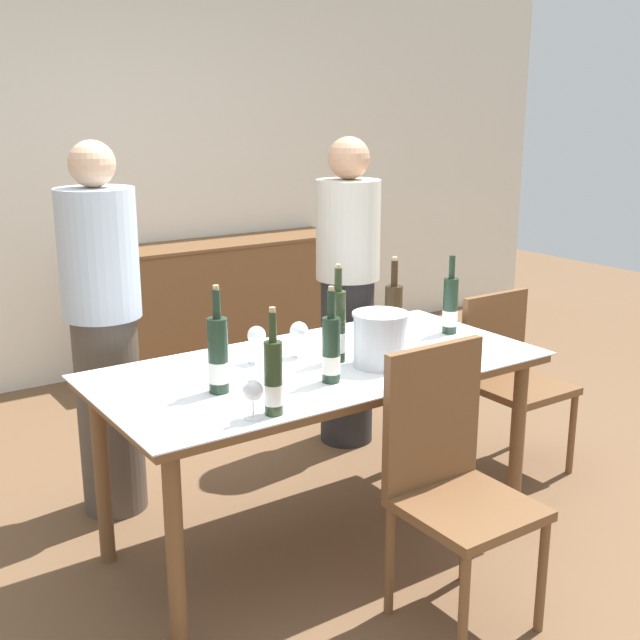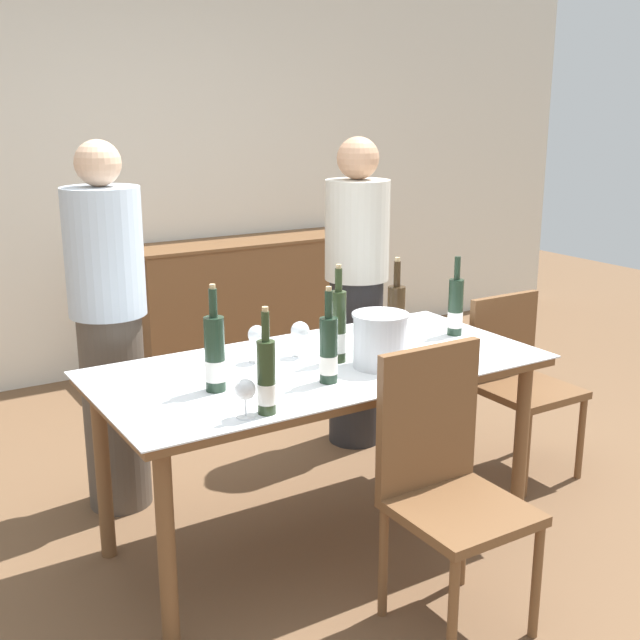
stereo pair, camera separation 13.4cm
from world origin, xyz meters
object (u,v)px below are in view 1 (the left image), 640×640
object	(u,v)px
sideboard_cabinet	(232,302)
wine_bottle_5	(450,307)
wine_bottle_3	(273,379)
wine_glass_1	(257,337)
person_host	(104,334)
wine_glass_0	(299,332)
wine_bottle_1	(393,317)
dining_table	(320,382)
wine_bottle_4	(218,356)
person_guest_left	(348,294)
ice_bucket	(380,338)
chair_near_front	(450,470)
wine_glass_2	(253,392)
wine_bottle_0	(331,350)
wine_bottle_2	(338,327)
chair_right_end	(508,370)

from	to	relation	value
sideboard_cabinet	wine_bottle_5	xyz separation A→B (m)	(-0.12, -2.31, 0.46)
wine_bottle_3	wine_bottle_5	world-z (taller)	wine_bottle_3
wine_glass_1	person_host	bearing A→B (deg)	124.70
wine_bottle_3	wine_glass_0	world-z (taller)	wine_bottle_3
wine_bottle_1	person_host	size ratio (longest dim) A/B	0.24
dining_table	wine_bottle_4	bearing A→B (deg)	-172.46
wine_bottle_5	wine_glass_0	xyz separation A→B (m)	(-0.75, 0.09, -0.02)
wine_bottle_3	person_host	world-z (taller)	person_host
sideboard_cabinet	wine_bottle_4	world-z (taller)	wine_bottle_4
person_host	person_guest_left	bearing A→B (deg)	1.22
dining_table	ice_bucket	world-z (taller)	ice_bucket
chair_near_front	person_guest_left	xyz separation A→B (m)	(0.61, 1.44, 0.26)
sideboard_cabinet	chair_near_front	distance (m)	3.10
wine_glass_1	person_guest_left	bearing A→B (deg)	34.58
wine_glass_0	wine_glass_2	distance (m)	0.68
sideboard_cabinet	person_guest_left	xyz separation A→B (m)	(-0.15, -1.57, 0.38)
wine_bottle_5	dining_table	bearing A→B (deg)	-177.13
dining_table	wine_glass_2	distance (m)	0.64
wine_bottle_3	wine_bottle_0	bearing A→B (deg)	24.46
sideboard_cabinet	wine_glass_1	bearing A→B (deg)	-115.70
wine_bottle_3	wine_glass_2	size ratio (longest dim) A/B	2.77
sideboard_cabinet	wine_bottle_3	size ratio (longest dim) A/B	4.49
sideboard_cabinet	wine_bottle_0	bearing A→B (deg)	-110.33
ice_bucket	wine_bottle_1	bearing A→B (deg)	39.43
wine_bottle_1	wine_bottle_3	size ratio (longest dim) A/B	1.06
sideboard_cabinet	wine_glass_1	size ratio (longest dim) A/B	10.95
wine_bottle_1	person_host	distance (m)	1.24
sideboard_cabinet	dining_table	world-z (taller)	sideboard_cabinet
wine_bottle_0	wine_glass_2	world-z (taller)	wine_bottle_0
wine_bottle_3	person_guest_left	xyz separation A→B (m)	(1.13, 1.13, -0.09)
wine_bottle_0	wine_bottle_2	size ratio (longest dim) A/B	0.92
wine_bottle_4	chair_near_front	size ratio (longest dim) A/B	0.40
wine_bottle_5	wine_bottle_1	bearing A→B (deg)	-176.60
wine_bottle_0	wine_glass_1	distance (m)	0.37
ice_bucket	wine_bottle_5	xyz separation A→B (m)	(0.55, 0.19, 0.01)
wine_bottle_0	wine_bottle_2	bearing A→B (deg)	48.62
wine_glass_1	chair_right_end	size ratio (longest dim) A/B	0.17
wine_bottle_2	wine_glass_2	size ratio (longest dim) A/B	2.99
sideboard_cabinet	wine_bottle_3	distance (m)	3.03
wine_bottle_0	wine_bottle_3	world-z (taller)	wine_bottle_3
wine_bottle_3	wine_glass_2	world-z (taller)	wine_bottle_3
wine_bottle_5	chair_right_end	xyz separation A→B (m)	(0.46, 0.05, -0.40)
wine_bottle_4	wine_glass_0	bearing A→B (deg)	22.09
wine_bottle_2	wine_bottle_3	distance (m)	0.61
ice_bucket	wine_bottle_0	world-z (taller)	wine_bottle_0
ice_bucket	chair_right_end	distance (m)	1.10
chair_near_front	person_host	world-z (taller)	person_host
wine_bottle_4	wine_bottle_5	world-z (taller)	wine_bottle_4
wine_bottle_0	wine_glass_2	size ratio (longest dim) A/B	2.74
wine_bottle_2	dining_table	bearing A→B (deg)	169.37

